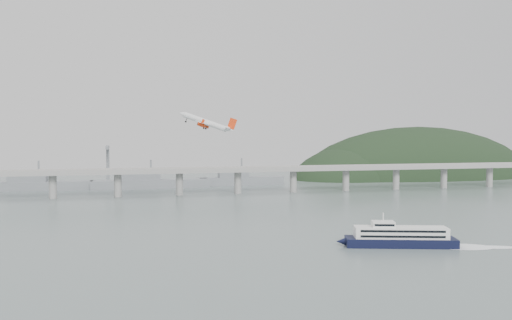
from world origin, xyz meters
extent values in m
plane|color=slate|center=(0.00, 0.00, 0.00)|extent=(900.00, 900.00, 0.00)
cube|color=gray|center=(0.00, 200.00, 20.00)|extent=(800.00, 22.00, 2.20)
cube|color=gray|center=(0.00, 189.50, 22.00)|extent=(800.00, 0.60, 1.80)
cube|color=gray|center=(0.00, 210.50, 22.00)|extent=(800.00, 0.60, 1.80)
cylinder|color=gray|center=(-130.00, 200.00, 9.50)|extent=(6.00, 6.00, 21.00)
cylinder|color=gray|center=(-80.00, 200.00, 9.50)|extent=(6.00, 6.00, 21.00)
cylinder|color=gray|center=(-30.00, 200.00, 9.50)|extent=(6.00, 6.00, 21.00)
cylinder|color=gray|center=(20.00, 200.00, 9.50)|extent=(6.00, 6.00, 21.00)
cylinder|color=gray|center=(70.00, 200.00, 9.50)|extent=(6.00, 6.00, 21.00)
cylinder|color=gray|center=(120.00, 200.00, 9.50)|extent=(6.00, 6.00, 21.00)
cylinder|color=gray|center=(170.00, 200.00, 9.50)|extent=(6.00, 6.00, 21.00)
cylinder|color=gray|center=(220.00, 200.00, 9.50)|extent=(6.00, 6.00, 21.00)
cylinder|color=gray|center=(270.00, 200.00, 9.50)|extent=(6.00, 6.00, 21.00)
ellipsoid|color=black|center=(270.00, 330.00, -18.00)|extent=(320.00, 150.00, 156.00)
ellipsoid|color=black|center=(175.00, 320.00, -12.00)|extent=(140.00, 110.00, 96.00)
ellipsoid|color=black|center=(360.00, 340.00, -25.00)|extent=(220.00, 140.00, 120.00)
cube|color=slate|center=(-150.00, 270.00, 4.00)|extent=(95.67, 20.15, 8.00)
cube|color=slate|center=(-159.50, 270.00, 12.00)|extent=(33.90, 15.02, 8.00)
cylinder|color=slate|center=(-150.00, 270.00, 20.00)|extent=(1.60, 1.60, 14.00)
cube|color=slate|center=(-50.00, 265.00, 4.00)|extent=(110.55, 21.43, 8.00)
cube|color=slate|center=(-61.00, 265.00, 12.00)|extent=(39.01, 16.73, 8.00)
cylinder|color=slate|center=(-50.00, 265.00, 20.00)|extent=(1.60, 1.60, 14.00)
cube|color=slate|center=(40.00, 275.00, 4.00)|extent=(85.00, 13.60, 8.00)
cube|color=slate|center=(31.50, 275.00, 12.00)|extent=(29.75, 11.90, 8.00)
cylinder|color=slate|center=(40.00, 275.00, 20.00)|extent=(1.60, 1.60, 14.00)
cube|color=slate|center=(-90.00, 300.00, 20.00)|extent=(3.00, 3.00, 40.00)
cube|color=slate|center=(-90.00, 290.00, 38.00)|extent=(3.00, 28.00, 3.00)
cube|color=black|center=(46.54, -31.62, 1.99)|extent=(51.02, 25.72, 3.97)
cone|color=black|center=(20.84, -23.90, 1.99)|extent=(5.90, 5.24, 3.97)
cube|color=white|center=(46.54, -31.62, 6.46)|extent=(42.83, 21.53, 4.97)
cube|color=black|center=(45.09, -36.43, 7.75)|extent=(36.21, 11.02, 0.99)
cube|color=black|center=(45.09, -36.43, 5.37)|extent=(36.21, 11.02, 0.99)
cube|color=black|center=(47.98, -26.82, 7.75)|extent=(36.21, 11.02, 0.99)
cube|color=black|center=(47.98, -26.82, 5.37)|extent=(36.21, 11.02, 0.99)
cube|color=white|center=(38.92, -29.34, 10.24)|extent=(11.52, 9.52, 2.58)
cube|color=black|center=(37.91, -32.71, 10.24)|extent=(8.60, 2.69, 0.99)
cylinder|color=white|center=(38.92, -29.34, 13.42)|extent=(0.62, 0.62, 3.97)
ellipsoid|color=white|center=(73.18, -39.64, 0.05)|extent=(31.53, 21.94, 0.20)
ellipsoid|color=white|center=(86.51, -43.64, 0.05)|extent=(22.62, 13.03, 0.20)
cylinder|color=white|center=(-25.52, 84.12, 58.85)|extent=(26.47, 15.81, 12.63)
cone|color=white|center=(-39.46, 90.27, 64.08)|extent=(6.10, 5.44, 4.80)
cone|color=white|center=(-10.98, 77.74, 53.93)|extent=(6.83, 5.54, 5.12)
cube|color=white|center=(-24.96, 83.82, 57.57)|extent=(17.74, 33.46, 3.66)
cube|color=white|center=(-11.63, 78.06, 54.92)|extent=(7.55, 12.37, 1.88)
cube|color=red|center=(-9.70, 77.40, 57.74)|extent=(6.14, 2.60, 7.67)
cylinder|color=red|center=(-24.57, 89.61, 56.46)|extent=(5.29, 4.19, 3.60)
cylinder|color=black|center=(-26.40, 90.42, 57.14)|extent=(1.94, 2.48, 2.31)
cube|color=white|center=(-24.25, 89.53, 57.41)|extent=(2.66, 1.29, 1.97)
cylinder|color=red|center=(-28.87, 79.42, 57.00)|extent=(5.29, 4.19, 3.60)
cylinder|color=black|center=(-30.69, 80.23, 57.69)|extent=(1.94, 2.48, 2.31)
cube|color=white|center=(-28.55, 79.34, 57.96)|extent=(2.66, 1.29, 1.97)
cylinder|color=black|center=(-24.53, 86.38, 55.73)|extent=(1.22, 0.67, 2.42)
cylinder|color=black|center=(-24.88, 86.47, 54.68)|extent=(1.47, 0.89, 1.43)
cylinder|color=black|center=(-26.55, 81.56, 55.99)|extent=(1.22, 0.67, 2.42)
cylinder|color=black|center=(-26.91, 81.66, 54.94)|extent=(1.47, 0.89, 1.43)
cylinder|color=black|center=(-36.87, 88.97, 60.11)|extent=(1.22, 0.67, 2.42)
cylinder|color=black|center=(-37.22, 89.06, 59.06)|extent=(1.47, 0.89, 1.43)
cube|color=red|center=(-16.20, 98.71, 57.21)|extent=(2.24, 1.00, 2.82)
cube|color=red|center=(-29.47, 67.20, 58.91)|extent=(2.24, 1.00, 2.82)
camera|label=1|loc=(-76.87, -253.51, 51.43)|focal=38.00mm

